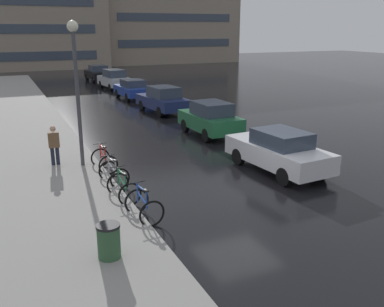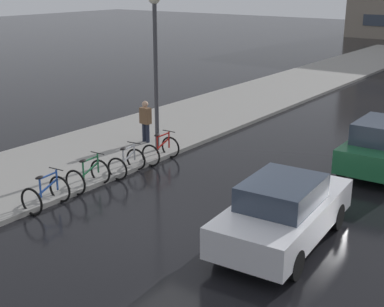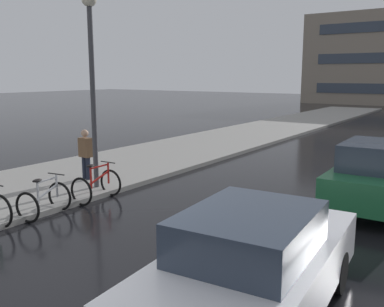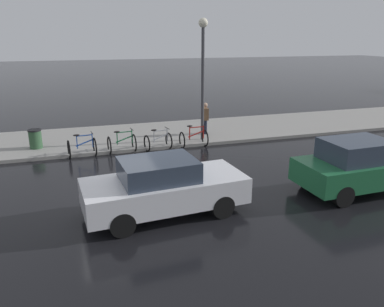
{
  "view_description": "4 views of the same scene",
  "coord_description": "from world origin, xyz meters",
  "px_view_note": "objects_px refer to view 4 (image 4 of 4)",
  "views": [
    {
      "loc": [
        -6.89,
        -11.46,
        5.15
      ],
      "look_at": [
        -0.83,
        1.86,
        0.85
      ],
      "focal_mm": 40.0,
      "sensor_mm": 36.0,
      "label": 1
    },
    {
      "loc": [
        7.27,
        -9.07,
        5.8
      ],
      "look_at": [
        -0.72,
        1.67,
        1.41
      ],
      "focal_mm": 50.0,
      "sensor_mm": 36.0,
      "label": 2
    },
    {
      "loc": [
        4.65,
        -3.72,
        3.25
      ],
      "look_at": [
        -1.63,
        5.38,
        1.22
      ],
      "focal_mm": 40.0,
      "sensor_mm": 36.0,
      "label": 3
    },
    {
      "loc": [
        11.51,
        -1.01,
        4.69
      ],
      "look_at": [
        -0.0,
        2.59,
        0.89
      ],
      "focal_mm": 35.0,
      "sensor_mm": 36.0,
      "label": 4
    }
  ],
  "objects_px": {
    "bicycle_third": "(158,141)",
    "car_green": "(358,166)",
    "pedestrian": "(205,118)",
    "bicycle_second": "(122,143)",
    "car_white": "(164,187)",
    "bicycle_nearest": "(82,147)",
    "streetlamp": "(203,62)",
    "trash_bin": "(36,140)",
    "bicycle_farthest": "(194,138)"
  },
  "relations": [
    {
      "from": "car_white",
      "to": "trash_bin",
      "type": "xyz_separation_m",
      "value": [
        -7.33,
        -3.83,
        -0.31
      ]
    },
    {
      "from": "bicycle_third",
      "to": "trash_bin",
      "type": "bearing_deg",
      "value": -105.64
    },
    {
      "from": "bicycle_second",
      "to": "bicycle_farthest",
      "type": "bearing_deg",
      "value": 87.67
    },
    {
      "from": "bicycle_second",
      "to": "car_green",
      "type": "xyz_separation_m",
      "value": [
        6.29,
        6.49,
        0.43
      ]
    },
    {
      "from": "bicycle_nearest",
      "to": "pedestrian",
      "type": "height_order",
      "value": "pedestrian"
    },
    {
      "from": "bicycle_second",
      "to": "car_white",
      "type": "distance_m",
      "value": 6.05
    },
    {
      "from": "bicycle_nearest",
      "to": "car_white",
      "type": "bearing_deg",
      "value": 18.6
    },
    {
      "from": "bicycle_nearest",
      "to": "pedestrian",
      "type": "bearing_deg",
      "value": 105.59
    },
    {
      "from": "pedestrian",
      "to": "trash_bin",
      "type": "xyz_separation_m",
      "value": [
        0.18,
        -7.66,
        -0.45
      ]
    },
    {
      "from": "bicycle_second",
      "to": "trash_bin",
      "type": "height_order",
      "value": "bicycle_second"
    },
    {
      "from": "bicycle_second",
      "to": "car_green",
      "type": "bearing_deg",
      "value": 45.91
    },
    {
      "from": "bicycle_third",
      "to": "streetlamp",
      "type": "height_order",
      "value": "streetlamp"
    },
    {
      "from": "bicycle_second",
      "to": "streetlamp",
      "type": "height_order",
      "value": "streetlamp"
    },
    {
      "from": "bicycle_third",
      "to": "car_white",
      "type": "distance_m",
      "value": 6.06
    },
    {
      "from": "bicycle_farthest",
      "to": "pedestrian",
      "type": "bearing_deg",
      "value": 145.97
    },
    {
      "from": "car_green",
      "to": "streetlamp",
      "type": "xyz_separation_m",
      "value": [
        -6.85,
        -2.75,
        2.76
      ]
    },
    {
      "from": "bicycle_second",
      "to": "trash_bin",
      "type": "distance_m",
      "value": 3.69
    },
    {
      "from": "car_white",
      "to": "pedestrian",
      "type": "height_order",
      "value": "pedestrian"
    },
    {
      "from": "trash_bin",
      "to": "bicycle_third",
      "type": "bearing_deg",
      "value": 74.36
    },
    {
      "from": "pedestrian",
      "to": "bicycle_second",
      "type": "bearing_deg",
      "value": -70.47
    },
    {
      "from": "pedestrian",
      "to": "bicycle_nearest",
      "type": "bearing_deg",
      "value": -74.41
    },
    {
      "from": "bicycle_second",
      "to": "bicycle_farthest",
      "type": "distance_m",
      "value": 3.11
    },
    {
      "from": "car_white",
      "to": "bicycle_nearest",
      "type": "bearing_deg",
      "value": -161.4
    },
    {
      "from": "pedestrian",
      "to": "car_green",
      "type": "bearing_deg",
      "value": 16.4
    },
    {
      "from": "streetlamp",
      "to": "trash_bin",
      "type": "height_order",
      "value": "streetlamp"
    },
    {
      "from": "bicycle_nearest",
      "to": "trash_bin",
      "type": "relative_size",
      "value": 1.21
    },
    {
      "from": "bicycle_nearest",
      "to": "bicycle_second",
      "type": "bearing_deg",
      "value": 94.61
    },
    {
      "from": "bicycle_third",
      "to": "car_green",
      "type": "xyz_separation_m",
      "value": [
        6.2,
        4.97,
        0.44
      ]
    },
    {
      "from": "bicycle_second",
      "to": "streetlamp",
      "type": "distance_m",
      "value": 4.94
    },
    {
      "from": "bicycle_nearest",
      "to": "bicycle_second",
      "type": "xyz_separation_m",
      "value": [
        -0.13,
        1.61,
        -0.0
      ]
    },
    {
      "from": "pedestrian",
      "to": "streetlamp",
      "type": "distance_m",
      "value": 2.86
    },
    {
      "from": "bicycle_second",
      "to": "streetlamp",
      "type": "bearing_deg",
      "value": 98.48
    },
    {
      "from": "bicycle_third",
      "to": "car_green",
      "type": "height_order",
      "value": "car_green"
    },
    {
      "from": "bicycle_farthest",
      "to": "car_white",
      "type": "distance_m",
      "value": 6.51
    },
    {
      "from": "bicycle_third",
      "to": "pedestrian",
      "type": "height_order",
      "value": "pedestrian"
    },
    {
      "from": "bicycle_nearest",
      "to": "car_white",
      "type": "height_order",
      "value": "car_white"
    },
    {
      "from": "bicycle_second",
      "to": "streetlamp",
      "type": "xyz_separation_m",
      "value": [
        -0.56,
        3.74,
        3.18
      ]
    },
    {
      "from": "bicycle_third",
      "to": "car_green",
      "type": "relative_size",
      "value": 0.3
    },
    {
      "from": "bicycle_farthest",
      "to": "car_green",
      "type": "height_order",
      "value": "car_green"
    },
    {
      "from": "bicycle_third",
      "to": "car_white",
      "type": "height_order",
      "value": "car_white"
    },
    {
      "from": "bicycle_farthest",
      "to": "trash_bin",
      "type": "distance_m",
      "value": 6.72
    },
    {
      "from": "streetlamp",
      "to": "bicycle_farthest",
      "type": "bearing_deg",
      "value": -42.53
    },
    {
      "from": "bicycle_second",
      "to": "pedestrian",
      "type": "relative_size",
      "value": 0.7
    },
    {
      "from": "bicycle_third",
      "to": "bicycle_farthest",
      "type": "xyz_separation_m",
      "value": [
        0.04,
        1.59,
        0.01
      ]
    },
    {
      "from": "bicycle_nearest",
      "to": "bicycle_third",
      "type": "distance_m",
      "value": 3.13
    },
    {
      "from": "bicycle_nearest",
      "to": "bicycle_third",
      "type": "bearing_deg",
      "value": 90.83
    },
    {
      "from": "bicycle_nearest",
      "to": "bicycle_third",
      "type": "xyz_separation_m",
      "value": [
        -0.05,
        3.13,
        -0.02
      ]
    },
    {
      "from": "pedestrian",
      "to": "bicycle_third",
      "type": "bearing_deg",
      "value": -59.54
    },
    {
      "from": "car_green",
      "to": "streetlamp",
      "type": "relative_size",
      "value": 0.71
    },
    {
      "from": "streetlamp",
      "to": "pedestrian",
      "type": "bearing_deg",
      "value": 153.52
    }
  ]
}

